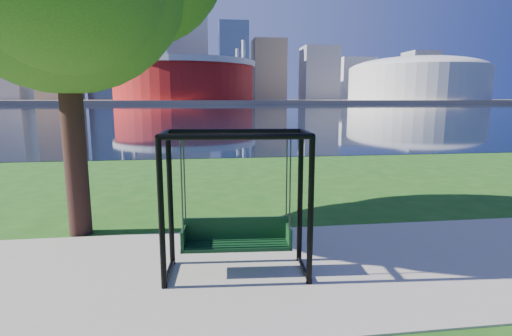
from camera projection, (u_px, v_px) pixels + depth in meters
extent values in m
plane|color=#1E5114|center=(241.00, 259.00, 6.94)|extent=(900.00, 900.00, 0.00)
cube|color=#9E937F|center=(244.00, 271.00, 6.45)|extent=(120.00, 4.00, 0.03)
cube|color=black|center=(203.00, 109.00, 106.51)|extent=(900.00, 180.00, 0.02)
cube|color=#937F60|center=(202.00, 101.00, 305.48)|extent=(900.00, 228.00, 2.00)
cylinder|color=maroon|center=(184.00, 81.00, 232.78)|extent=(80.00, 80.00, 22.00)
cylinder|color=silver|center=(184.00, 64.00, 231.16)|extent=(83.00, 83.00, 3.00)
cylinder|color=silver|center=(237.00, 75.00, 254.86)|extent=(2.00, 2.00, 32.00)
cylinder|color=silver|center=(131.00, 74.00, 246.09)|extent=(2.00, 2.00, 32.00)
cylinder|color=silver|center=(119.00, 69.00, 208.99)|extent=(2.00, 2.00, 32.00)
cylinder|color=silver|center=(244.00, 71.00, 217.77)|extent=(2.00, 2.00, 32.00)
cylinder|color=beige|center=(417.00, 84.00, 252.29)|extent=(84.00, 84.00, 20.00)
ellipsoid|color=beige|center=(418.00, 69.00, 250.75)|extent=(84.00, 84.00, 15.12)
cube|color=gray|center=(3.00, 56.00, 285.24)|extent=(28.00, 28.00, 62.00)
cube|color=#998466|center=(56.00, 36.00, 278.59)|extent=(26.00, 26.00, 88.00)
cube|color=slate|center=(108.00, 37.00, 306.39)|extent=(30.00, 24.00, 95.00)
cube|color=gray|center=(146.00, 50.00, 292.84)|extent=(24.00, 24.00, 72.00)
cube|color=silver|center=(188.00, 50.00, 325.44)|extent=(32.00, 28.00, 80.00)
cube|color=slate|center=(233.00, 62.00, 307.58)|extent=(22.00, 22.00, 58.00)
cube|color=#998466|center=(268.00, 70.00, 327.08)|extent=(26.00, 26.00, 48.00)
cube|color=gray|center=(319.00, 73.00, 323.16)|extent=(28.00, 24.00, 42.00)
cube|color=silver|center=(355.00, 79.00, 353.41)|extent=(30.00, 26.00, 36.00)
cube|color=gray|center=(420.00, 76.00, 340.21)|extent=(24.00, 24.00, 40.00)
cube|color=#998466|center=(452.00, 82.00, 360.88)|extent=(26.00, 26.00, 32.00)
cylinder|color=black|center=(161.00, 216.00, 5.65)|extent=(0.09, 0.09, 2.24)
cylinder|color=black|center=(311.00, 213.00, 5.79)|extent=(0.09, 0.09, 2.24)
cylinder|color=black|center=(170.00, 200.00, 6.51)|extent=(0.09, 0.09, 2.24)
cylinder|color=black|center=(300.00, 198.00, 6.65)|extent=(0.09, 0.09, 2.24)
cylinder|color=black|center=(236.00, 137.00, 5.53)|extent=(2.14, 0.24, 0.09)
cylinder|color=black|center=(235.00, 132.00, 6.39)|extent=(2.14, 0.24, 0.09)
cylinder|color=black|center=(163.00, 134.00, 5.89)|extent=(0.15, 0.88, 0.09)
cylinder|color=black|center=(169.00, 272.00, 6.26)|extent=(0.13, 0.88, 0.07)
cylinder|color=black|center=(307.00, 134.00, 6.03)|extent=(0.15, 0.88, 0.09)
cylinder|color=black|center=(304.00, 268.00, 6.40)|extent=(0.13, 0.88, 0.07)
cube|color=black|center=(237.00, 245.00, 6.26)|extent=(1.73, 0.56, 0.06)
cube|color=black|center=(236.00, 229.00, 6.41)|extent=(1.70, 0.17, 0.37)
cube|color=black|center=(184.00, 238.00, 6.18)|extent=(0.08, 0.44, 0.33)
cube|color=black|center=(289.00, 236.00, 6.29)|extent=(0.08, 0.44, 0.33)
cylinder|color=#333439|center=(182.00, 187.00, 5.86)|extent=(0.02, 0.02, 1.41)
cylinder|color=#333439|center=(290.00, 185.00, 5.96)|extent=(0.02, 0.02, 1.41)
cylinder|color=#333439|center=(184.00, 182.00, 6.21)|extent=(0.02, 0.02, 1.41)
cylinder|color=#333439|center=(287.00, 180.00, 6.31)|extent=(0.02, 0.02, 1.41)
cylinder|color=black|center=(73.00, 126.00, 7.89)|extent=(0.45, 0.45, 4.46)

